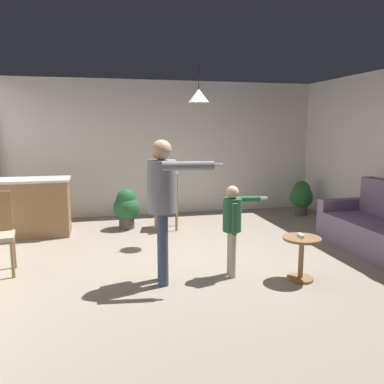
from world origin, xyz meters
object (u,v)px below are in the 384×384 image
object	(u,v)px
couch_floral	(380,229)
person_adult	(163,196)
side_table_by_couch	(301,253)
person_child	(233,221)
potted_plant_corner	(301,196)
potted_plant_by_wall	(126,207)
spare_remote_on_table	(301,236)
dining_chair_by_counter	(170,198)
kitchen_counter	(31,207)

from	to	relation	value
couch_floral	person_adult	world-z (taller)	person_adult
side_table_by_couch	person_child	distance (m)	0.88
potted_plant_corner	potted_plant_by_wall	world-z (taller)	potted_plant_by_wall
potted_plant_corner	spare_remote_on_table	distance (m)	3.60
potted_plant_corner	spare_remote_on_table	xyz separation A→B (m)	(-1.74, -3.14, 0.15)
dining_chair_by_counter	potted_plant_by_wall	world-z (taller)	dining_chair_by_counter
potted_plant_corner	potted_plant_by_wall	distance (m)	3.56
couch_floral	person_adult	bearing A→B (deg)	97.56
person_child	couch_floral	bearing A→B (deg)	105.90
person_adult	potted_plant_corner	distance (m)	4.41
side_table_by_couch	potted_plant_by_wall	world-z (taller)	potted_plant_by_wall
dining_chair_by_counter	potted_plant_corner	bearing A→B (deg)	-69.05
side_table_by_couch	potted_plant_corner	distance (m)	3.60
kitchen_counter	dining_chair_by_counter	world-z (taller)	dining_chair_by_counter
dining_chair_by_counter	person_child	bearing A→B (deg)	-160.35
person_adult	potted_plant_by_wall	xyz separation A→B (m)	(-0.25, 2.59, -0.63)
potted_plant_corner	potted_plant_by_wall	size ratio (longest dim) A/B	0.99
potted_plant_by_wall	spare_remote_on_table	distance (m)	3.40
person_adult	dining_chair_by_counter	distance (m)	2.52
side_table_by_couch	spare_remote_on_table	size ratio (longest dim) A/B	4.00
side_table_by_couch	spare_remote_on_table	world-z (taller)	spare_remote_on_table
person_adult	person_child	bearing A→B (deg)	98.52
potted_plant_by_wall	spare_remote_on_table	size ratio (longest dim) A/B	5.46
couch_floral	potted_plant_by_wall	size ratio (longest dim) A/B	2.54
kitchen_counter	potted_plant_by_wall	world-z (taller)	kitchen_counter
couch_floral	person_child	world-z (taller)	person_child
dining_chair_by_counter	potted_plant_by_wall	xyz separation A→B (m)	(-0.76, 0.17, -0.15)
potted_plant_corner	spare_remote_on_table	bearing A→B (deg)	-118.95
side_table_by_couch	potted_plant_corner	size ratio (longest dim) A/B	0.74
kitchen_counter	person_child	bearing A→B (deg)	-43.17
dining_chair_by_counter	spare_remote_on_table	xyz separation A→B (m)	(1.05, -2.71, -0.01)
couch_floral	person_adult	distance (m)	3.31
side_table_by_couch	dining_chair_by_counter	size ratio (longest dim) A/B	0.52
kitchen_counter	potted_plant_corner	size ratio (longest dim) A/B	1.79
kitchen_counter	person_adult	size ratio (longest dim) A/B	0.76
kitchen_counter	potted_plant_corner	distance (m)	5.12
potted_plant_by_wall	spare_remote_on_table	world-z (taller)	potted_plant_by_wall
couch_floral	side_table_by_couch	bearing A→B (deg)	113.77
kitchen_counter	side_table_by_couch	xyz separation A→B (m)	(3.38, -2.79, -0.15)
person_adult	potted_plant_corner	xyz separation A→B (m)	(3.30, 2.86, -0.64)
side_table_by_couch	dining_chair_by_counter	distance (m)	2.93
potted_plant_by_wall	spare_remote_on_table	xyz separation A→B (m)	(1.81, -2.88, 0.15)
kitchen_counter	person_adult	distance (m)	3.12
person_child	potted_plant_by_wall	world-z (taller)	person_child
couch_floral	spare_remote_on_table	xyz separation A→B (m)	(-1.65, -0.70, 0.21)
person_child	dining_chair_by_counter	distance (m)	2.43
person_child	potted_plant_corner	world-z (taller)	person_child
couch_floral	dining_chair_by_counter	size ratio (longest dim) A/B	1.80
potted_plant_corner	potted_plant_by_wall	bearing A→B (deg)	-175.71
couch_floral	person_child	xyz separation A→B (m)	(-2.38, -0.40, 0.35)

